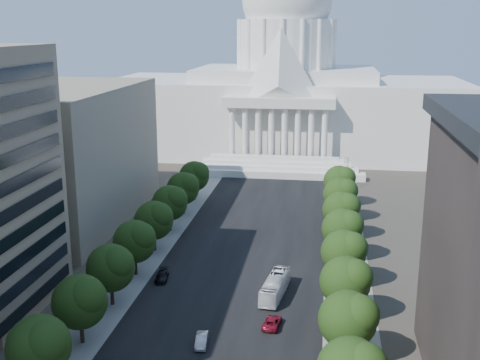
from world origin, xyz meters
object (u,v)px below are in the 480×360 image
at_px(car_silver, 202,340).
at_px(car_red, 272,322).
at_px(car_dark_b, 162,276).
at_px(city_bus, 275,286).

xyz_separation_m(car_silver, car_red, (9.13, 6.62, -0.04)).
xyz_separation_m(car_silver, car_dark_b, (-11.29, 20.54, 0.00)).
distance_m(car_red, city_bus, 10.50).
xyz_separation_m(car_dark_b, city_bus, (19.93, -3.47, 0.91)).
bearing_deg(city_bus, car_dark_b, 177.86).
distance_m(car_dark_b, city_bus, 20.25).
bearing_deg(car_red, city_bus, -80.69).
bearing_deg(car_silver, car_red, 29.81).
bearing_deg(car_silver, city_bus, 56.98).
bearing_deg(car_silver, car_dark_b, 112.62).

